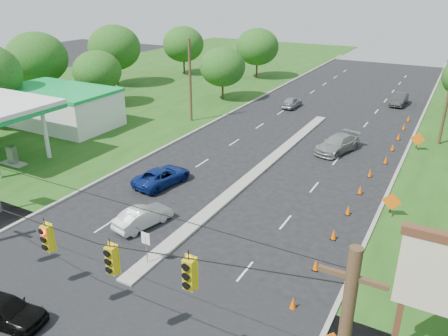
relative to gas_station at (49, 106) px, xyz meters
The scene contains 37 objects.
ground 31.23m from the gas_station, 40.57° to the right, with size 160.00×160.00×0.00m, color black.
grass_left 6.87m from the gas_station, behind, with size 40.00×160.00×0.06m, color #1E4714.
cross_street 31.23m from the gas_station, 40.57° to the right, with size 160.00×14.00×0.02m, color black.
curb_left 16.89m from the gas_station, 35.78° to the left, with size 0.25×110.00×0.16m, color gray.
curb_right 35.22m from the gas_station, 16.13° to the left, with size 0.25×110.00×0.16m, color gray.
median 23.79m from the gas_station, ahead, with size 1.00×34.00×0.18m, color gray.
median_sign 27.62m from the gas_station, 31.07° to the right, with size 0.55×0.06×2.05m.
signal_span 31.83m from the gas_station, 42.00° to the right, with size 25.60×0.32×9.00m.
utility_pole_far_left 14.93m from the gas_station, 41.21° to the left, with size 0.28×0.28×9.00m, color #422D1C.
utility_pole_far_right 39.08m from the gas_station, 22.21° to the left, with size 0.28×0.28×9.00m, color #422D1C.
gas_station is the anchor object (origin of this frame).
pylon_sign 40.50m from the gas_station, 20.31° to the right, with size 5.90×2.30×6.12m.
cone_1 34.83m from the gas_station, 23.29° to the right, with size 0.32×0.32×0.70m, color #FD5900.
cone_2 33.61m from the gas_station, 17.79° to the right, with size 0.32×0.32×0.70m, color #FD5900.
cone_3 32.71m from the gas_station, 11.92° to the right, with size 0.32×0.32×0.70m, color #FD5900.
cone_4 32.17m from the gas_station, ahead, with size 0.32×0.32×0.70m, color #FD5900.
cone_5 32.01m from the gas_station, ahead, with size 0.32×0.32×0.70m, color #FD5900.
cone_6 32.23m from the gas_station, ahead, with size 0.32×0.32×0.70m, color #FD5900.
cone_7 33.40m from the gas_station, 12.58° to the left, with size 0.32×0.32×0.70m, color #FD5900.
cone_8 34.33m from the gas_station, 18.30° to the left, with size 0.32×0.32×0.70m, color #FD5900.
cone_9 35.59m from the gas_station, 23.67° to the left, with size 0.32×0.32×0.70m, color #FD5900.
cone_10 37.13m from the gas_station, 28.63° to the left, with size 0.32×0.32×0.70m, color #FD5900.
cone_11 38.92m from the gas_station, 33.16° to the left, with size 0.32×0.32×0.70m, color #FD5900.
work_sign_1 34.54m from the gas_station, ahead, with size 1.27×0.58×1.37m.
work_sign_2 36.42m from the gas_station, 18.85° to the left, with size 1.27×0.58×1.37m.
tree_2 10.19m from the gas_station, 103.60° to the left, with size 5.88×5.88×6.86m.
tree_3 21.66m from the gas_station, 112.93° to the left, with size 7.56×7.56×8.82m.
tree_4 32.14m from the gas_station, 97.82° to the left, with size 6.72×6.72×7.84m.
tree_5 22.05m from the gas_station, 63.99° to the left, with size 5.88×5.88×6.86m.
tree_6 35.67m from the gas_station, 77.60° to the left, with size 6.72×6.72×7.84m.
tree_14 13.29m from the gas_station, 143.18° to the left, with size 7.56×7.56×8.82m.
black_sedan 29.45m from the gas_station, 45.26° to the right, with size 1.62×4.02×1.37m, color black.
white_sedan 23.61m from the gas_station, 27.90° to the right, with size 1.39×3.98×1.31m, color beige.
blue_pickup 19.02m from the gas_station, 16.40° to the right, with size 2.25×4.87×1.35m, color navy.
silver_car_far 29.27m from the gas_station, 16.04° to the left, with size 2.14×5.27×1.53m, color gray.
silver_car_oncoming 28.07m from the gas_station, 47.40° to the left, with size 1.57×3.91×1.33m, color gray.
dark_car_receding 41.55m from the gas_station, 42.78° to the left, with size 1.58×4.52×1.49m, color #2A2A2A.
Camera 1 is at (13.35, -9.59, 14.42)m, focal length 35.00 mm.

